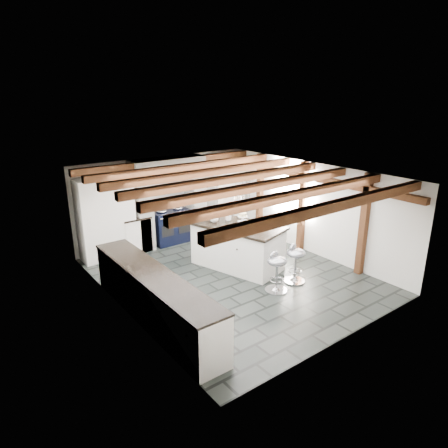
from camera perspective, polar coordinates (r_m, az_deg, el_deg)
ground at (r=8.99m, az=1.03°, el=-7.44°), size 6.00×6.00×0.00m
room_shell at (r=9.38m, az=-7.21°, el=0.55°), size 6.00×6.03×6.00m
range_cooker at (r=10.89m, az=-7.63°, el=-0.25°), size 1.00×0.63×0.99m
kitchen_island at (r=9.28m, az=1.93°, el=-3.03°), size 1.64×2.31×1.38m
bar_stool_near at (r=8.66m, az=10.11°, el=-4.95°), size 0.55×0.55×0.85m
bar_stool_far at (r=8.21m, az=7.51°, el=-6.13°), size 0.51×0.51×0.85m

